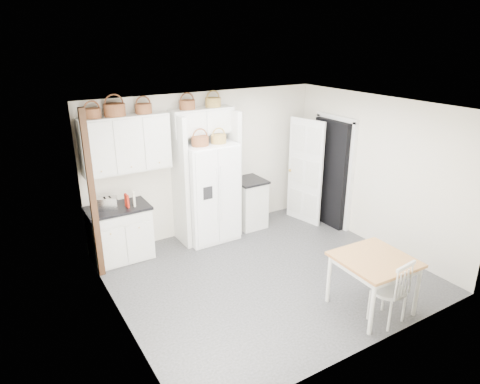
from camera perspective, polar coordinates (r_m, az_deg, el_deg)
floor at (r=6.83m, az=3.58°, el=-10.88°), size 4.50×4.50×0.00m
ceiling at (r=5.92m, az=4.13°, el=11.19°), size 4.50×4.50×0.00m
wall_back at (r=7.89m, az=-4.52°, el=3.81°), size 4.50×0.00×4.50m
wall_left at (r=5.38m, az=-16.29°, el=-5.08°), size 0.00×4.00×4.00m
wall_right at (r=7.71m, az=17.69°, el=2.50°), size 0.00×4.00×4.00m
refrigerator at (r=7.65m, az=-4.23°, el=0.04°), size 0.92×0.74×1.78m
base_cab_left at (r=7.35m, az=-15.70°, el=-5.40°), size 0.95×0.60×0.88m
base_cab_right at (r=8.26m, az=1.16°, el=-1.56°), size 0.52×0.62×0.91m
dining_table at (r=6.14m, az=17.18°, el=-11.57°), size 0.96×0.96×0.77m
windsor_chair at (r=5.92m, az=19.21°, el=-12.27°), size 0.49×0.46×0.92m
counter_left at (r=7.16m, az=-16.04°, el=-2.07°), size 0.99×0.64×0.04m
counter_right at (r=8.10m, az=1.19°, el=1.55°), size 0.56×0.66×0.04m
toaster at (r=7.06m, az=-17.22°, el=-1.46°), size 0.33×0.26×0.20m
cookbook_red at (r=7.08m, az=-14.86°, el=-1.12°), size 0.04×0.14×0.21m
cookbook_cream at (r=7.11m, az=-13.95°, el=-0.87°), size 0.07×0.16×0.23m
basket_upper_a at (r=6.84m, az=-19.09°, el=9.88°), size 0.26×0.26×0.14m
basket_upper_b at (r=6.91m, az=-16.37°, el=10.46°), size 0.32×0.32×0.19m
basket_upper_c at (r=7.05m, az=-12.74°, el=10.80°), size 0.27×0.27×0.15m
basket_bridge_a at (r=7.32m, az=-7.05°, el=11.48°), size 0.27×0.27×0.15m
basket_bridge_b at (r=7.53m, az=-3.61°, el=11.85°), size 0.28×0.28×0.16m
basket_fridge_a at (r=7.21m, az=-5.34°, el=6.77°), size 0.30×0.30×0.16m
basket_fridge_b at (r=7.36m, az=-2.87°, el=7.07°), size 0.27×0.27×0.14m
upper_cabinet at (r=7.05m, az=-15.00°, el=6.23°), size 1.40×0.34×0.90m
bridge_cabinet at (r=7.48m, az=-5.13°, el=9.39°), size 1.12×0.34×0.45m
fridge_panel_left at (r=7.41m, az=-7.98°, el=1.35°), size 0.08×0.60×2.30m
fridge_panel_right at (r=7.84m, az=-1.15°, el=2.62°), size 0.08×0.60×2.30m
trim_post at (r=6.62m, az=-19.08°, el=-0.57°), size 0.09×0.09×2.60m
doorway_void at (r=8.38m, az=12.02°, el=2.45°), size 0.18×0.85×2.05m
door_slab at (r=8.39m, az=8.67°, el=2.69°), size 0.21×0.79×2.05m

